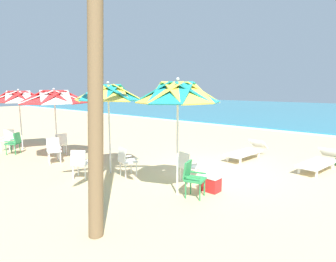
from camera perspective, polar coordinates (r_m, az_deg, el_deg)
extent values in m
plane|color=#D3B784|center=(8.87, 9.52, -8.35)|extent=(80.00, 80.00, 0.00)
cube|color=white|center=(17.95, 26.80, -0.52)|extent=(80.00, 0.70, 0.01)
cylinder|color=silver|center=(6.73, 1.93, -3.48)|extent=(0.05, 0.05, 2.32)
cube|color=teal|center=(6.45, 6.19, 7.81)|extent=(1.11, 1.06, 0.50)
cube|color=#EFDB4C|center=(6.82, 5.67, 7.86)|extent=(1.06, 1.12, 0.50)
cube|color=teal|center=(7.05, 3.18, 7.91)|extent=(1.06, 1.11, 0.50)
cube|color=#EFDB4C|center=(7.01, 0.11, 7.92)|extent=(1.12, 1.06, 0.50)
cube|color=teal|center=(6.74, -2.03, 7.89)|extent=(1.11, 1.06, 0.50)
cube|color=#EFDB4C|center=(6.36, -1.95, 7.84)|extent=(1.06, 1.12, 0.50)
cube|color=teal|center=(6.11, 0.61, 7.82)|extent=(1.06, 1.11, 0.50)
cube|color=#EFDB4C|center=(6.15, 4.13, 7.80)|extent=(1.12, 1.06, 0.50)
sphere|color=silver|center=(6.58, 2.00, 10.51)|extent=(0.08, 0.08, 0.08)
cube|color=white|center=(7.80, 4.36, -7.26)|extent=(0.53, 0.53, 0.05)
cube|color=white|center=(7.62, 3.21, -5.88)|extent=(0.43, 0.19, 0.40)
cube|color=white|center=(7.92, 3.45, -6.18)|extent=(0.13, 0.39, 0.03)
cube|color=white|center=(7.62, 5.33, -6.79)|extent=(0.13, 0.39, 0.03)
cylinder|color=white|center=(8.10, 4.52, -8.36)|extent=(0.04, 0.04, 0.41)
cylinder|color=white|center=(7.85, 6.17, -8.96)|extent=(0.04, 0.04, 0.41)
cylinder|color=white|center=(7.89, 2.52, -8.81)|extent=(0.04, 0.04, 0.41)
cylinder|color=white|center=(7.63, 4.15, -9.45)|extent=(0.04, 0.04, 0.41)
cube|color=#2D8C4C|center=(6.77, 5.56, -9.77)|extent=(0.55, 0.55, 0.05)
cube|color=#2D8C4C|center=(6.77, 3.97, -7.76)|extent=(0.22, 0.43, 0.40)
cube|color=#2D8C4C|center=(6.92, 6.12, -8.42)|extent=(0.39, 0.16, 0.03)
cube|color=#2D8C4C|center=(6.56, 5.00, -9.37)|extent=(0.39, 0.16, 0.03)
cylinder|color=#2D8C4C|center=(6.96, 7.41, -11.32)|extent=(0.04, 0.04, 0.41)
cylinder|color=#2D8C4C|center=(6.64, 6.50, -12.29)|extent=(0.04, 0.04, 0.41)
cylinder|color=#2D8C4C|center=(7.06, 4.63, -10.97)|extent=(0.04, 0.04, 0.41)
cylinder|color=#2D8C4C|center=(6.75, 3.59, -11.90)|extent=(0.04, 0.04, 0.41)
cylinder|color=silver|center=(8.63, -11.79, -1.03)|extent=(0.05, 0.05, 2.30)
cube|color=teal|center=(8.27, -9.21, 7.69)|extent=(1.10, 1.03, 0.50)
cube|color=#EFDB4C|center=(8.64, -8.96, 7.73)|extent=(1.04, 1.07, 0.50)
cube|color=teal|center=(8.92, -10.46, 7.72)|extent=(1.03, 1.10, 0.50)
cube|color=#EFDB4C|center=(8.98, -12.80, 7.66)|extent=(1.07, 1.04, 0.50)
cube|color=teal|center=(8.77, -14.76, 7.57)|extent=(1.10, 1.03, 0.50)
cube|color=#EFDB4C|center=(8.41, -15.25, 7.52)|extent=(1.04, 1.07, 0.50)
cube|color=teal|center=(8.11, -13.82, 7.54)|extent=(1.03, 1.10, 0.50)
cube|color=#EFDB4C|center=(8.05, -11.24, 7.61)|extent=(1.07, 1.04, 0.50)
sphere|color=silver|center=(8.51, -12.13, 9.59)|extent=(0.08, 0.08, 0.08)
cube|color=white|center=(8.40, -8.09, -6.16)|extent=(0.53, 0.53, 0.05)
cube|color=white|center=(8.26, -9.37, -4.83)|extent=(0.43, 0.19, 0.40)
cube|color=white|center=(8.55, -8.71, -5.15)|extent=(0.13, 0.39, 0.03)
cube|color=white|center=(8.20, -7.48, -5.72)|extent=(0.13, 0.39, 0.03)
cylinder|color=white|center=(8.69, -7.53, -7.24)|extent=(0.04, 0.04, 0.41)
cylinder|color=white|center=(8.39, -6.43, -7.80)|extent=(0.04, 0.04, 0.41)
cylinder|color=white|center=(8.54, -9.65, -7.56)|extent=(0.04, 0.04, 0.41)
cylinder|color=white|center=(8.24, -8.61, -8.15)|extent=(0.04, 0.04, 0.41)
cube|color=white|center=(8.51, -17.25, -6.28)|extent=(0.62, 0.62, 0.05)
cube|color=white|center=(8.28, -17.83, -5.12)|extent=(0.39, 0.33, 0.40)
cube|color=white|center=(8.56, -18.53, -5.50)|extent=(0.27, 0.34, 0.03)
cube|color=white|center=(8.41, -16.01, -5.63)|extent=(0.27, 0.34, 0.03)
cylinder|color=white|center=(8.79, -17.82, -7.40)|extent=(0.04, 0.04, 0.41)
cylinder|color=white|center=(8.66, -15.65, -7.54)|extent=(0.04, 0.04, 0.41)
cylinder|color=white|center=(8.48, -18.74, -8.03)|extent=(0.04, 0.04, 0.41)
cylinder|color=white|center=(8.35, -16.50, -8.19)|extent=(0.04, 0.04, 0.41)
cylinder|color=silver|center=(10.81, -21.77, 0.08)|extent=(0.05, 0.05, 2.16)
cube|color=red|center=(10.33, -19.70, 6.55)|extent=(1.36, 1.28, 0.47)
cube|color=white|center=(10.76, -19.04, 6.65)|extent=(1.28, 1.37, 0.47)
cube|color=red|center=(11.15, -20.16, 6.65)|extent=(1.28, 1.36, 0.47)
cube|color=white|center=(11.29, -22.33, 6.55)|extent=(1.37, 1.28, 0.47)
cube|color=red|center=(11.10, -24.40, 6.40)|extent=(1.36, 1.28, 0.47)
cube|color=white|center=(10.68, -25.25, 6.29)|extent=(1.28, 1.37, 0.47)
cube|color=red|center=(10.28, -24.27, 6.29)|extent=(1.28, 1.36, 0.47)
cube|color=white|center=(10.13, -21.91, 6.40)|extent=(1.37, 1.28, 0.47)
sphere|color=silver|center=(10.70, -22.21, 7.90)|extent=(0.08, 0.08, 0.08)
cube|color=white|center=(11.71, -21.07, -2.44)|extent=(0.53, 0.53, 0.05)
cube|color=white|center=(11.48, -20.89, -1.50)|extent=(0.19, 0.43, 0.40)
cube|color=white|center=(11.65, -22.05, -2.00)|extent=(0.39, 0.13, 0.03)
cube|color=white|center=(11.74, -20.15, -1.82)|extent=(0.39, 0.13, 0.03)
cylinder|color=white|center=(11.88, -22.03, -3.48)|extent=(0.04, 0.04, 0.41)
cylinder|color=white|center=(11.96, -20.39, -3.32)|extent=(0.04, 0.04, 0.41)
cylinder|color=white|center=(11.55, -21.64, -3.80)|extent=(0.04, 0.04, 0.41)
cylinder|color=white|center=(11.63, -19.95, -3.63)|extent=(0.04, 0.04, 0.41)
cube|color=white|center=(10.47, -22.17, -3.76)|extent=(0.56, 0.56, 0.05)
cube|color=white|center=(10.62, -22.37, -2.37)|extent=(0.23, 0.43, 0.40)
cube|color=white|center=(10.47, -21.12, -3.09)|extent=(0.39, 0.17, 0.03)
cube|color=white|center=(10.43, -23.29, -3.26)|extent=(0.39, 0.17, 0.03)
cylinder|color=white|center=(10.37, -21.01, -5.13)|extent=(0.04, 0.04, 0.41)
cylinder|color=white|center=(10.33, -22.94, -5.29)|extent=(0.04, 0.04, 0.41)
cylinder|color=white|center=(10.71, -21.28, -4.72)|extent=(0.04, 0.04, 0.41)
cylinder|color=white|center=(10.67, -23.15, -4.88)|extent=(0.04, 0.04, 0.41)
cylinder|color=silver|center=(13.36, -27.73, 1.13)|extent=(0.05, 0.05, 2.11)
cube|color=red|center=(12.88, -26.41, 6.29)|extent=(1.28, 1.22, 0.48)
cube|color=white|center=(13.27, -25.70, 6.38)|extent=(1.21, 1.30, 0.48)
cube|color=red|center=(13.66, -26.39, 6.38)|extent=(1.22, 1.28, 0.48)
cube|color=white|center=(13.83, -28.01, 6.28)|extent=(1.30, 1.21, 0.48)
cube|color=red|center=(13.69, -29.67, 6.15)|extent=(1.28, 1.22, 0.48)
cube|color=white|center=(13.31, -30.48, 6.05)|extent=(1.21, 1.30, 0.48)
cube|color=red|center=(12.91, -29.89, 6.05)|extent=(1.22, 1.28, 0.48)
cube|color=white|center=(12.73, -28.18, 6.15)|extent=(1.30, 1.21, 0.48)
sphere|color=silver|center=(13.28, -28.17, 7.39)|extent=(0.08, 0.08, 0.08)
cube|color=#2D8C4C|center=(12.62, -29.05, -2.19)|extent=(0.62, 0.62, 0.05)
cube|color=#2D8C4C|center=(12.49, -28.33, -1.20)|extent=(0.34, 0.38, 0.40)
cube|color=#2D8C4C|center=(12.43, -29.54, -1.86)|extent=(0.33, 0.29, 0.03)
cube|color=#2D8C4C|center=(12.77, -28.64, -1.54)|extent=(0.33, 0.29, 0.03)
cylinder|color=#2D8C4C|center=(12.60, -30.06, -3.36)|extent=(0.04, 0.04, 0.41)
cylinder|color=#2D8C4C|center=(12.90, -29.26, -3.05)|extent=(0.04, 0.04, 0.41)
cylinder|color=#2D8C4C|center=(12.43, -28.67, -3.41)|extent=(0.04, 0.04, 0.41)
cylinder|color=#2D8C4C|center=(12.73, -27.89, -3.09)|extent=(0.04, 0.04, 0.41)
cube|color=white|center=(13.48, -29.91, -1.63)|extent=(0.62, 0.62, 0.05)
cube|color=white|center=(13.62, -29.57, -0.55)|extent=(0.38, 0.35, 0.40)
cube|color=white|center=(13.37, -29.20, -1.17)|extent=(0.29, 0.32, 0.03)
cube|color=white|center=(13.57, -30.68, -1.16)|extent=(0.29, 0.32, 0.03)
cylinder|color=white|center=(13.28, -29.55, -2.76)|extent=(0.04, 0.04, 0.41)
cylinder|color=white|center=(13.46, -30.86, -2.72)|extent=(0.04, 0.04, 0.41)
cylinder|color=white|center=(13.59, -28.83, -2.47)|extent=(0.04, 0.04, 0.41)
cylinder|color=white|center=(13.76, -30.11, -2.44)|extent=(0.04, 0.04, 0.41)
cube|color=white|center=(9.97, 27.99, -5.87)|extent=(0.85, 1.77, 0.06)
cube|color=white|center=(10.90, 30.06, -3.84)|extent=(0.66, 0.55, 0.36)
cube|color=white|center=(9.34, 27.99, -7.69)|extent=(0.06, 0.06, 0.22)
cube|color=white|center=(9.52, 25.10, -7.19)|extent=(0.06, 0.06, 0.22)
cube|color=white|center=(10.51, 30.50, -6.14)|extent=(0.06, 0.06, 0.22)
cube|color=white|center=(10.67, 27.89, -5.73)|extent=(0.06, 0.06, 0.22)
cube|color=white|center=(10.61, 15.13, -4.31)|extent=(0.76, 1.74, 0.06)
cube|color=white|center=(11.48, 17.88, -2.51)|extent=(0.64, 0.52, 0.36)
cube|color=white|center=(9.98, 14.48, -5.93)|extent=(0.06, 0.06, 0.22)
cube|color=white|center=(10.25, 12.03, -5.46)|extent=(0.06, 0.06, 0.22)
cube|color=white|center=(11.07, 17.94, -4.65)|extent=(0.06, 0.06, 0.22)
cube|color=white|center=(11.31, 15.65, -4.27)|extent=(0.06, 0.06, 0.22)
cylinder|color=brown|center=(4.86, -14.54, 11.36)|extent=(0.26, 0.49, 5.66)
cube|color=red|center=(7.30, 8.59, -10.61)|extent=(0.48, 0.32, 0.36)
cube|color=white|center=(7.23, 8.62, -9.12)|extent=(0.50, 0.34, 0.04)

